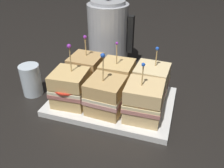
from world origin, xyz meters
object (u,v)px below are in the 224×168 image
(sandwich_front_center, at_px, (106,95))
(sandwich_back_right, at_px, (151,82))
(sandwich_front_right, at_px, (144,101))
(sandwich_back_center, at_px, (118,77))
(sandwich_back_left, at_px, (86,71))
(kettle_steel, at_px, (108,34))
(drinking_glass, at_px, (31,80))
(sandwich_front_left, at_px, (70,88))
(serving_platter, at_px, (112,101))

(sandwich_front_center, xyz_separation_m, sandwich_back_right, (0.11, 0.11, 0.00))
(sandwich_front_right, height_order, sandwich_back_center, sandwich_back_center)
(sandwich_front_right, height_order, sandwich_back_left, sandwich_back_left)
(sandwich_back_left, bearing_deg, sandwich_front_center, -46.49)
(kettle_steel, relative_size, drinking_glass, 2.62)
(sandwich_front_center, relative_size, sandwich_back_center, 1.05)
(sandwich_front_right, xyz_separation_m, drinking_glass, (-0.37, 0.03, -0.02))
(sandwich_front_left, bearing_deg, kettle_steel, 88.64)
(sandwich_front_left, bearing_deg, sandwich_back_center, 43.42)
(sandwich_back_right, bearing_deg, sandwich_front_left, -154.49)
(sandwich_front_left, xyz_separation_m, sandwich_back_left, (0.00, 0.11, -0.00))
(sandwich_back_center, distance_m, sandwich_back_right, 0.10)
(sandwich_back_left, distance_m, kettle_steel, 0.22)
(serving_platter, xyz_separation_m, sandwich_front_right, (0.11, -0.05, 0.06))
(sandwich_front_left, relative_size, sandwich_back_center, 1.09)
(sandwich_front_left, distance_m, sandwich_back_center, 0.15)
(serving_platter, height_order, sandwich_front_left, sandwich_front_left)
(kettle_steel, bearing_deg, serving_platter, -69.31)
(serving_platter, distance_m, sandwich_back_left, 0.13)
(drinking_glass, bearing_deg, sandwich_back_right, 11.43)
(sandwich_front_left, distance_m, sandwich_front_right, 0.21)
(drinking_glass, bearing_deg, serving_platter, 5.31)
(sandwich_back_right, bearing_deg, serving_platter, -154.76)
(kettle_steel, bearing_deg, sandwich_front_center, -72.69)
(sandwich_front_right, height_order, sandwich_back_right, sandwich_front_right)
(sandwich_back_center, bearing_deg, drinking_glass, -163.76)
(serving_platter, relative_size, sandwich_front_center, 2.07)
(sandwich_front_right, bearing_deg, sandwich_back_right, 88.99)
(sandwich_front_right, bearing_deg, sandwich_front_left, -179.99)
(sandwich_back_left, relative_size, drinking_glass, 1.66)
(sandwich_front_left, relative_size, sandwich_front_right, 1.11)
(serving_platter, xyz_separation_m, sandwich_front_left, (-0.11, -0.05, 0.06))
(sandwich_back_right, relative_size, kettle_steel, 0.61)
(sandwich_front_left, relative_size, sandwich_back_left, 1.08)
(sandwich_front_left, height_order, sandwich_back_right, sandwich_front_left)
(kettle_steel, bearing_deg, sandwich_front_right, -57.26)
(serving_platter, height_order, sandwich_back_right, sandwich_back_right)
(serving_platter, distance_m, sandwich_front_center, 0.08)
(sandwich_front_left, height_order, drinking_glass, sandwich_front_left)
(serving_platter, relative_size, kettle_steel, 1.37)
(sandwich_back_center, bearing_deg, sandwich_front_center, -91.56)
(sandwich_front_right, bearing_deg, drinking_glass, 175.63)
(sandwich_front_left, height_order, sandwich_back_left, sandwich_front_left)
(sandwich_front_center, bearing_deg, sandwich_front_left, 178.45)
(sandwich_front_center, distance_m, sandwich_back_center, 0.11)
(sandwich_front_center, relative_size, sandwich_back_right, 1.09)
(sandwich_front_left, xyz_separation_m, sandwich_back_right, (0.22, 0.10, -0.00))
(sandwich_back_center, distance_m, kettle_steel, 0.25)
(sandwich_front_center, height_order, sandwich_back_left, sandwich_front_center)
(sandwich_front_center, relative_size, sandwich_front_right, 1.07)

